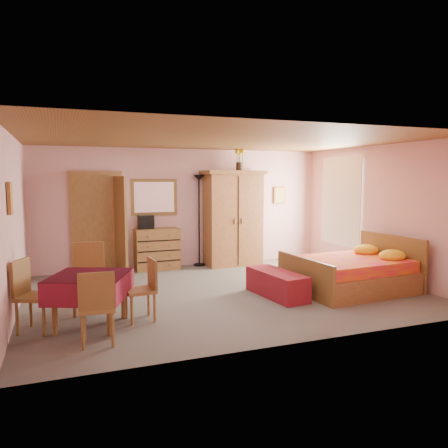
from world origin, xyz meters
name	(u,v)px	position (x,y,z in m)	size (l,w,h in m)	color
floor	(225,292)	(0.00, 0.00, 0.00)	(6.50, 6.50, 0.00)	#656059
ceiling	(225,140)	(0.00, 0.00, 2.60)	(6.50, 6.50, 0.00)	brown
wall_back	(185,208)	(0.00, 2.50, 1.30)	(6.50, 0.10, 2.60)	#DA9E9E
wall_front	(301,235)	(0.00, -2.50, 1.30)	(6.50, 0.10, 2.60)	#DA9E9E
wall_left	(13,224)	(-3.25, 0.00, 1.30)	(0.10, 5.00, 2.60)	#DA9E9E
wall_right	(380,212)	(3.25, 0.00, 1.30)	(0.10, 5.00, 2.60)	#DA9E9E
doorway	(97,223)	(-1.90, 2.47, 1.02)	(1.06, 0.12, 2.15)	#9E6B35
window	(341,201)	(3.21, 1.20, 1.45)	(0.08, 1.40, 1.95)	white
picture_left	(10,198)	(-3.22, -0.60, 1.70)	(0.04, 0.32, 0.42)	orange
picture_back	(279,195)	(2.35, 2.47, 1.55)	(0.30, 0.04, 0.40)	#D8BF59
chest_of_drawers	(157,249)	(-0.69, 2.29, 0.44)	(0.94, 0.47, 0.88)	brown
wall_mirror	(154,197)	(-0.69, 2.50, 1.55)	(1.00, 0.05, 0.79)	white
stereo	(146,222)	(-0.91, 2.33, 1.03)	(0.31, 0.23, 0.29)	black
floor_lamp	(199,221)	(0.29, 2.37, 1.02)	(0.26, 0.26, 2.03)	black
wardrobe	(233,218)	(1.02, 2.16, 1.06)	(1.36, 0.70, 2.13)	#9E6235
sunflower_vase	(239,159)	(1.17, 2.17, 2.38)	(0.21, 0.21, 0.51)	yellow
bed	(350,264)	(2.09, -0.65, 0.46)	(2.00, 1.57, 0.93)	#E11542
bench	(277,284)	(0.71, -0.56, 0.21)	(0.46, 1.25, 0.42)	maroon
dining_table	(90,301)	(-2.28, -1.00, 0.35)	(0.95, 0.95, 0.70)	maroon
chair_south	(97,307)	(-2.24, -1.67, 0.45)	(0.41, 0.41, 0.90)	olive
chair_north	(88,277)	(-2.26, -0.23, 0.50)	(0.45, 0.45, 0.99)	#A77938
chair_west	(36,296)	(-2.94, -0.96, 0.47)	(0.42, 0.42, 0.94)	olive
chair_east	(140,290)	(-1.62, -0.98, 0.43)	(0.39, 0.39, 0.86)	#A96A39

